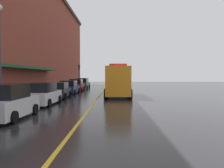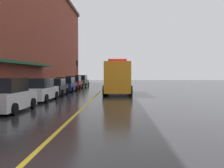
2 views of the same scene
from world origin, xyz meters
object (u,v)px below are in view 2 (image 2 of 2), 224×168
parked_car_4 (66,85)px  parking_meter_3 (58,82)px  parked_car_3 (56,87)px  utility_truck (118,78)px  parked_car_5 (74,83)px  parked_car_2 (39,90)px  parked_car_1 (8,96)px  parking_meter_1 (65,81)px  parking_meter_2 (27,86)px  parked_car_6 (81,81)px  traffic_light_near (77,68)px

parked_car_4 → parking_meter_3: size_ratio=3.28×
parked_car_3 → utility_truck: utility_truck is taller
parked_car_5 → parking_meter_3: (-1.30, -3.73, 0.22)m
parked_car_2 → utility_truck: size_ratio=0.57×
parked_car_1 → parked_car_2: (0.00, 5.80, -0.05)m
parked_car_2 → parking_meter_3: parked_car_2 is taller
parked_car_4 → utility_truck: size_ratio=0.53×
parking_meter_1 → parking_meter_2: same height
parked_car_3 → parked_car_5: 10.82m
parked_car_2 → parked_car_6: (0.09, 22.00, 0.05)m
parking_meter_2 → traffic_light_near: (0.06, 25.32, 2.10)m
parked_car_5 → parked_car_4: bearing=178.8°
parked_car_5 → traffic_light_near: size_ratio=1.05×
parking_meter_2 → parked_car_4: bearing=82.2°
parking_meter_2 → parked_car_2: bearing=-41.8°
parked_car_4 → parking_meter_3: bearing=39.0°
parked_car_4 → parking_meter_1: parked_car_4 is taller
traffic_light_near → parking_meter_3: bearing=-90.2°
parked_car_6 → parking_meter_3: parked_car_6 is taller
parked_car_5 → parking_meter_2: (-1.30, -14.86, 0.22)m
parked_car_1 → parking_meter_2: (-1.40, 7.05, 0.19)m
parked_car_1 → parking_meter_1: 22.02m
utility_truck → traffic_light_near: 20.53m
parked_car_3 → traffic_light_near: 21.45m
parked_car_1 → utility_truck: 14.60m
parked_car_6 → parking_meter_3: (-1.49, -9.61, 0.19)m
parked_car_3 → parking_meter_1: parked_car_3 is taller
parked_car_5 → parked_car_2: bearing=179.1°
parked_car_3 → parking_meter_2: size_ratio=3.37×
parking_meter_1 → parking_meter_3: bearing=-90.0°
traffic_light_near → parked_car_4: bearing=-85.5°
parked_car_1 → parked_car_4: (-0.09, 16.55, -0.07)m
parked_car_2 → parking_meter_1: 16.24m
parked_car_5 → parking_meter_3: 3.95m
utility_truck → parking_meter_1: bearing=-139.5°
parked_car_2 → parked_car_6: size_ratio=0.98×
utility_truck → parked_car_2: bearing=-38.9°
parked_car_2 → traffic_light_near: bearing=4.0°
parked_car_2 → parking_meter_2: size_ratio=3.50×
parked_car_4 → parking_meter_3: parked_car_4 is taller
parked_car_3 → parked_car_4: bearing=-1.2°
parking_meter_3 → parked_car_4: bearing=-51.5°
parked_car_6 → utility_truck: bearing=-156.9°
parking_meter_1 → parked_car_2: bearing=-85.0°
parked_car_5 → parking_meter_1: parked_car_5 is taller
parked_car_1 → parked_car_3: parked_car_1 is taller
parked_car_3 → parked_car_5: (-0.06, 10.82, 0.06)m
parked_car_5 → parking_meter_2: 14.92m
parking_meter_1 → parked_car_6: bearing=75.6°
parked_car_4 → utility_truck: (6.14, -3.28, 0.87)m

